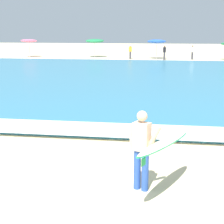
{
  "coord_description": "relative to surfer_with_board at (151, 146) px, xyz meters",
  "views": [
    {
      "loc": [
        2.88,
        -6.22,
        3.36
      ],
      "look_at": [
        1.42,
        3.5,
        1.1
      ],
      "focal_mm": 58.24,
      "sensor_mm": 36.0,
      "label": 1
    }
  ],
  "objects": [
    {
      "name": "ground_plane",
      "position": [
        -2.63,
        -0.9,
        -1.03
      ],
      "size": [
        160.0,
        160.0,
        0.0
      ],
      "primitive_type": "plane",
      "color": "beige"
    },
    {
      "name": "sea",
      "position": [
        -2.63,
        17.56,
        -0.96
      ],
      "size": [
        120.0,
        28.0,
        0.14
      ],
      "primitive_type": "cube",
      "color": "teal",
      "rests_on": "ground"
    },
    {
      "name": "surf_foam",
      "position": [
        -2.63,
        4.16,
        -0.88
      ],
      "size": [
        120.0,
        1.71,
        0.01
      ],
      "primitive_type": "cube",
      "color": "white",
      "rests_on": "sea"
    },
    {
      "name": "surfer_with_board",
      "position": [
        0.0,
        0.0,
        0.0
      ],
      "size": [
        1.32,
        2.27,
        1.73
      ],
      "color": "#284CA3",
      "rests_on": "ground"
    },
    {
      "name": "beach_umbrella_0",
      "position": [
        -16.33,
        35.53,
        0.92
      ],
      "size": [
        1.93,
        1.95,
        2.19
      ],
      "color": "beige",
      "rests_on": "ground"
    },
    {
      "name": "beach_umbrella_1",
      "position": [
        -8.42,
        36.58,
        0.92
      ],
      "size": [
        2.23,
        2.24,
        2.21
      ],
      "color": "beige",
      "rests_on": "ground"
    },
    {
      "name": "beach_umbrella_2",
      "position": [
        -0.97,
        35.07,
        0.92
      ],
      "size": [
        2.12,
        2.14,
        2.23
      ],
      "color": "beige",
      "rests_on": "ground"
    },
    {
      "name": "beachgoer_near_row_left",
      "position": [
        -3.88,
        34.27,
        -0.18
      ],
      "size": [
        0.32,
        0.2,
        1.58
      ],
      "color": "#383842",
      "rests_on": "ground"
    },
    {
      "name": "beachgoer_near_row_mid",
      "position": [
        -0.04,
        33.56,
        -0.18
      ],
      "size": [
        0.32,
        0.2,
        1.58
      ],
      "color": "#383842",
      "rests_on": "ground"
    },
    {
      "name": "beachgoer_near_row_right",
      "position": [
        3.02,
        34.59,
        -0.18
      ],
      "size": [
        0.32,
        0.2,
        1.58
      ],
      "color": "#383842",
      "rests_on": "ground"
    }
  ]
}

